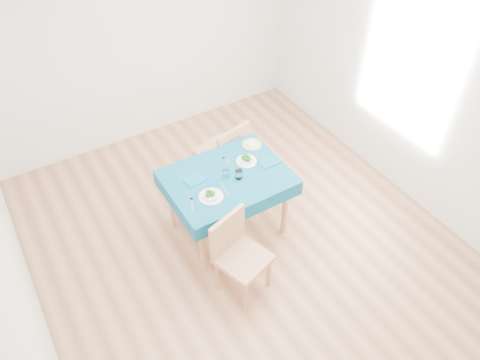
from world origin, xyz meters
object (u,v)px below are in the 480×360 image
chair_far (220,141)px  bowl_far (247,159)px  table (228,204)px  chair_near (243,252)px  bowl_near (211,194)px  side_plate (252,144)px

chair_far → bowl_far: chair_far is taller
table → chair_near: chair_near is taller
chair_near → bowl_far: 0.99m
bowl_near → table: bearing=32.0°
table → bowl_far: 0.50m
bowl_near → side_plate: size_ratio=1.12×
chair_near → side_plate: bearing=37.4°
table → bowl_near: (-0.27, -0.17, 0.41)m
table → chair_near: (-0.25, -0.71, 0.15)m
bowl_near → bowl_far: size_ratio=1.10×
table → chair_near: size_ratio=1.10×
chair_near → bowl_far: chair_near is taller
bowl_far → chair_far: bearing=86.0°
chair_far → bowl_near: 1.08m
chair_far → bowl_far: bearing=70.7°
table → side_plate: 0.67m
chair_far → bowl_near: (-0.59, -0.88, 0.21)m
table → bowl_near: 0.52m
chair_near → chair_far: size_ratio=0.90×
bowl_far → side_plate: 0.28m
bowl_far → chair_near: bearing=-123.5°
chair_far → bowl_far: 0.66m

